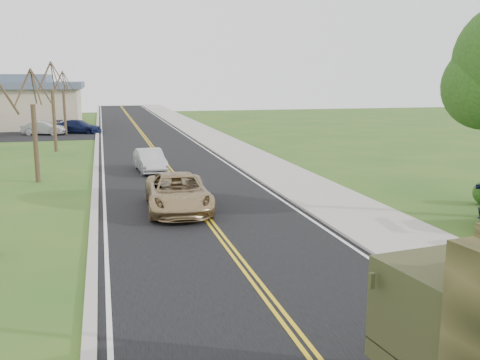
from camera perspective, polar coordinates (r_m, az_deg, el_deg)
name	(u,v)px	position (r m, az deg, el deg)	size (l,w,h in m)	color
road	(147,140)	(47.13, -9.94, 4.27)	(8.00, 120.00, 0.01)	black
curb_right	(194,138)	(47.63, -4.95, 4.52)	(0.30, 120.00, 0.12)	#9E998E
sidewalk_right	(213,137)	(47.95, -2.88, 4.58)	(3.20, 120.00, 0.10)	#9E998E
curb_left	(97,140)	(46.98, -15.00, 4.10)	(0.30, 120.00, 0.10)	#9E998E
bare_tree_b	(35,134)	(29.01, -21.04, 4.61)	(1.83, 2.14, 5.73)	#38281C
bare_tree_c	(54,113)	(40.90, -19.25, 6.75)	(2.04, 2.39, 6.42)	#38281C
bare_tree_d	(64,108)	(52.86, -18.23, 7.36)	(1.88, 2.20, 5.91)	#38281C
suv_champagne	(178,193)	(21.55, -6.65, -1.36)	(2.43, 5.27, 1.47)	#A1865B
sedan_silver	(150,161)	(30.77, -9.58, 2.06)	(1.37, 3.92, 1.29)	#BBBABF
lot_car_silver	(44,128)	(53.41, -20.19, 5.22)	(1.39, 3.98, 1.31)	#A0A1A4
lot_car_navy	(79,127)	(54.07, -16.84, 5.47)	(1.80, 4.43, 1.29)	#10183C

